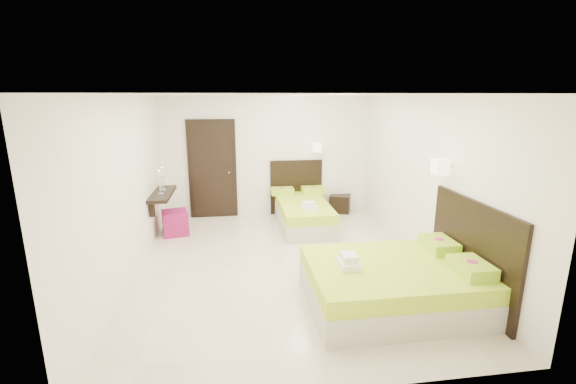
{
  "coord_description": "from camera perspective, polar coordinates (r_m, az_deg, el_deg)",
  "views": [
    {
      "loc": [
        -0.74,
        -5.58,
        2.58
      ],
      "look_at": [
        0.1,
        0.3,
        1.1
      ],
      "focal_mm": 24.0,
      "sensor_mm": 36.0,
      "label": 1
    }
  ],
  "objects": [
    {
      "name": "floor",
      "position": [
        6.19,
        -0.53,
        -10.64
      ],
      "size": [
        5.5,
        5.5,
        0.0
      ],
      "primitive_type": "plane",
      "color": "beige",
      "rests_on": "ground"
    },
    {
      "name": "bed_single",
      "position": [
        7.91,
        2.2,
        -2.79
      ],
      "size": [
        1.16,
        1.94,
        1.6
      ],
      "color": "beige",
      "rests_on": "ground"
    },
    {
      "name": "bed_double",
      "position": [
        5.17,
        16.11,
        -12.57
      ],
      "size": [
        2.12,
        1.8,
        1.75
      ],
      "color": "beige",
      "rests_on": "ground"
    },
    {
      "name": "nightstand",
      "position": [
        8.89,
        7.68,
        -1.67
      ],
      "size": [
        0.57,
        0.54,
        0.4
      ],
      "primitive_type": "cube",
      "rotation": [
        0.0,
        0.0,
        -0.38
      ],
      "color": "black",
      "rests_on": "ground"
    },
    {
      "name": "ottoman",
      "position": [
        7.7,
        -16.36,
        -4.38
      ],
      "size": [
        0.55,
        0.55,
        0.46
      ],
      "primitive_type": "cube",
      "rotation": [
        0.0,
        0.0,
        0.23
      ],
      "color": "#83114B",
      "rests_on": "ground"
    },
    {
      "name": "door",
      "position": [
        8.43,
        -11.13,
        3.26
      ],
      "size": [
        1.02,
        0.15,
        2.14
      ],
      "color": "black",
      "rests_on": "ground"
    },
    {
      "name": "console_shelf",
      "position": [
        7.52,
        -18.19,
        -0.3
      ],
      "size": [
        0.35,
        1.2,
        0.78
      ],
      "color": "black",
      "rests_on": "ground"
    }
  ]
}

